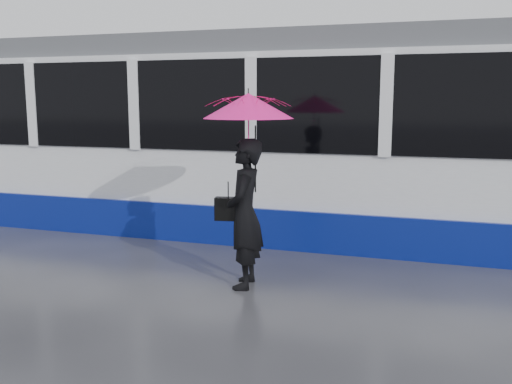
% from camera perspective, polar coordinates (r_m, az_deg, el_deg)
% --- Properties ---
extents(ground, '(90.00, 90.00, 0.00)m').
position_cam_1_polar(ground, '(7.95, -5.43, -7.53)').
color(ground, '#2E2E33').
rests_on(ground, ground).
extents(rails, '(34.00, 1.51, 0.02)m').
position_cam_1_polar(rails, '(10.21, 0.20, -3.66)').
color(rails, '#3F3D38').
rests_on(rails, ground).
extents(tram, '(26.00, 2.56, 3.35)m').
position_cam_1_polar(tram, '(10.41, -6.16, 5.60)').
color(tram, white).
rests_on(tram, ground).
extents(woman, '(0.55, 0.74, 1.83)m').
position_cam_1_polar(woman, '(6.93, -1.14, -2.19)').
color(woman, black).
rests_on(woman, ground).
extents(umbrella, '(1.25, 1.25, 1.24)m').
position_cam_1_polar(umbrella, '(6.78, -0.77, 6.85)').
color(umbrella, '#F0147A').
rests_on(umbrella, ground).
extents(handbag, '(0.35, 0.20, 0.46)m').
position_cam_1_polar(handbag, '(7.02, -2.78, -1.69)').
color(handbag, black).
rests_on(handbag, ground).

